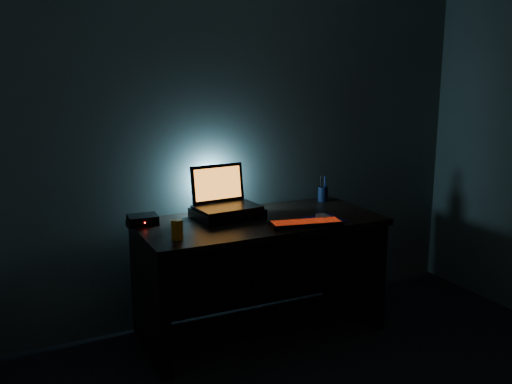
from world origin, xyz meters
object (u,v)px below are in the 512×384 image
router (143,220)px  mouse (323,217)px  keyboard (306,223)px  pen_cup (323,194)px  juice_glass (177,230)px  laptop (223,198)px

router → mouse: bearing=-16.2°
keyboard → pen_cup: pen_cup is taller
mouse → router: router is taller
juice_glass → router: size_ratio=0.61×
router → laptop: bearing=0.8°
mouse → router: 1.09m
keyboard → juice_glass: size_ratio=4.07×
juice_glass → pen_cup: bearing=19.6°
laptop → pen_cup: 0.79m
laptop → router: 0.52m
mouse → pen_cup: size_ratio=0.91×
mouse → pen_cup: bearing=57.3°
laptop → keyboard: size_ratio=0.90×
pen_cup → juice_glass: size_ratio=0.93×
pen_cup → router: pen_cup is taller
keyboard → juice_glass: 0.78m
mouse → router: (-1.03, 0.38, 0.01)m
mouse → pen_cup: pen_cup is taller
juice_glass → router: (-0.09, 0.37, -0.03)m
keyboard → router: size_ratio=2.47×
keyboard → juice_glass: bearing=-172.7°
juice_glass → laptop: bearing=39.8°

